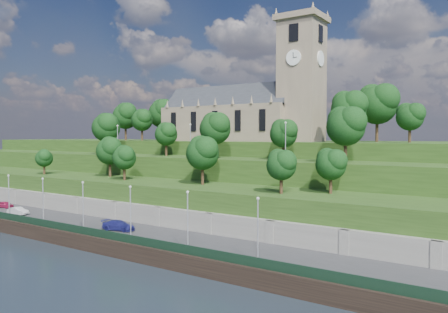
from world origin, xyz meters
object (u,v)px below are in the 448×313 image
Objects in this scene: church at (247,108)px; car_left at (5,205)px; car_middle at (18,211)px; car_right at (119,225)px.

church reaches higher than car_left.
church is 10.27× the size of car_left.
car_middle is (-23.39, -41.53, -19.84)m from church.
car_left is (-32.58, -38.68, -19.88)m from church.
car_left is 9.62m from car_middle.
church is at bearing -38.93° from car_middle.
car_right is (24.98, 1.01, 0.07)m from car_middle.
car_left is 34.21m from car_right.
car_middle is 25.00m from car_right.
car_left is at bearing -130.11° from church.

